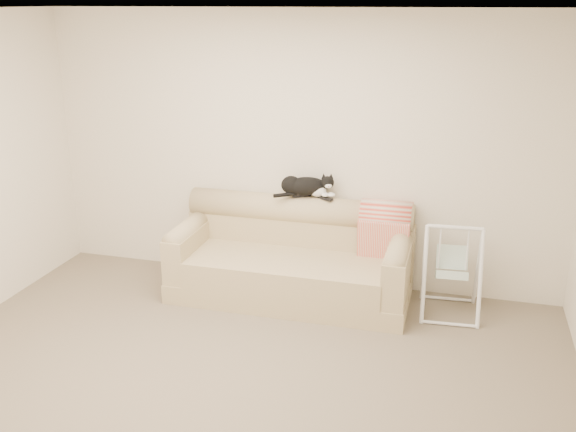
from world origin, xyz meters
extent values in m
plane|color=#6D614F|center=(0.00, 0.00, 0.00)|extent=(5.00, 5.00, 0.00)
cube|color=beige|center=(0.00, 2.00, 1.30)|extent=(5.00, 0.04, 2.60)
cube|color=beige|center=(0.00, -2.00, 1.30)|extent=(5.00, 0.04, 2.60)
cube|color=white|center=(0.00, 0.00, 2.59)|extent=(5.00, 4.00, 0.02)
cube|color=tan|center=(0.04, 1.53, 0.09)|extent=(2.20, 0.90, 0.18)
cube|color=tan|center=(0.04, 1.42, 0.30)|extent=(1.80, 0.68, 0.24)
cube|color=tan|center=(0.04, 1.87, 0.43)|extent=(2.20, 0.22, 0.50)
cylinder|color=tan|center=(0.04, 1.87, 0.76)|extent=(2.16, 0.28, 0.28)
cube|color=tan|center=(-0.95, 1.53, 0.39)|extent=(0.20, 0.88, 0.42)
cylinder|color=tan|center=(-0.95, 1.53, 0.60)|extent=(0.18, 0.84, 0.18)
cube|color=tan|center=(1.03, 1.53, 0.39)|extent=(0.20, 0.88, 0.42)
cylinder|color=tan|center=(1.03, 1.53, 0.60)|extent=(0.18, 0.84, 0.18)
cube|color=black|center=(0.06, 1.87, 0.91)|extent=(0.18, 0.14, 0.02)
cube|color=gray|center=(0.06, 1.87, 0.92)|extent=(0.10, 0.09, 0.01)
cube|color=black|center=(0.29, 1.84, 0.91)|extent=(0.17, 0.13, 0.02)
ellipsoid|color=black|center=(0.11, 1.86, 1.00)|extent=(0.44, 0.30, 0.17)
ellipsoid|color=black|center=(-0.03, 1.83, 1.01)|extent=(0.23, 0.22, 0.17)
ellipsoid|color=white|center=(0.22, 1.86, 0.97)|extent=(0.18, 0.15, 0.12)
ellipsoid|color=black|center=(0.31, 1.88, 1.05)|extent=(0.16, 0.16, 0.12)
ellipsoid|color=white|center=(0.32, 1.83, 1.03)|extent=(0.08, 0.07, 0.05)
sphere|color=#BF7272|center=(0.33, 1.81, 1.03)|extent=(0.01, 0.01, 0.01)
cone|color=black|center=(0.27, 1.88, 1.11)|extent=(0.07, 0.07, 0.06)
cone|color=black|center=(0.33, 1.90, 1.11)|extent=(0.05, 0.06, 0.06)
sphere|color=olive|center=(0.30, 1.83, 1.06)|extent=(0.02, 0.02, 0.02)
sphere|color=olive|center=(0.34, 1.84, 1.06)|extent=(0.02, 0.02, 0.02)
ellipsoid|color=white|center=(0.29, 1.84, 0.94)|extent=(0.10, 0.11, 0.04)
ellipsoid|color=white|center=(0.35, 1.86, 0.94)|extent=(0.10, 0.11, 0.04)
cylinder|color=black|center=(-0.07, 1.74, 0.94)|extent=(0.20, 0.16, 0.04)
cylinder|color=#DD412F|center=(0.87, 1.87, 0.76)|extent=(0.46, 0.33, 0.33)
cube|color=#DD412F|center=(0.87, 1.70, 0.56)|extent=(0.46, 0.09, 0.42)
cylinder|color=white|center=(1.26, 1.46, 0.41)|extent=(0.06, 0.29, 0.82)
cylinder|color=white|center=(1.25, 1.71, 0.41)|extent=(0.06, 0.29, 0.82)
cylinder|color=white|center=(1.73, 1.49, 0.41)|extent=(0.06, 0.29, 0.82)
cylinder|color=white|center=(1.71, 1.74, 0.41)|extent=(0.06, 0.29, 0.82)
cylinder|color=white|center=(1.49, 1.60, 0.81)|extent=(0.47, 0.07, 0.04)
cylinder|color=white|center=(1.51, 1.35, 0.02)|extent=(0.47, 0.06, 0.03)
cylinder|color=white|center=(1.47, 1.85, 0.02)|extent=(0.47, 0.06, 0.03)
cube|color=white|center=(1.49, 1.57, 0.38)|extent=(0.29, 0.26, 0.15)
cube|color=white|center=(1.48, 1.68, 0.50)|extent=(0.28, 0.14, 0.22)
cylinder|color=white|center=(1.37, 1.59, 0.62)|extent=(0.01, 0.01, 0.39)
cylinder|color=white|center=(1.61, 1.61, 0.62)|extent=(0.01, 0.01, 0.39)
camera|label=1|loc=(1.48, -3.76, 2.66)|focal=40.00mm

